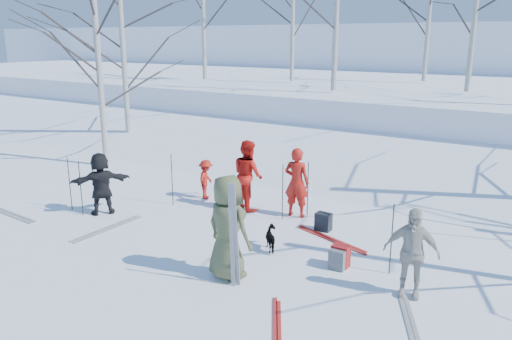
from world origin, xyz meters
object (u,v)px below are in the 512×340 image
Objects in this scene: skier_red_seated at (206,179)px; skier_grey_west at (101,183)px; skier_olive_center at (228,228)px; skier_redor_behind at (248,175)px; skier_red_north at (297,182)px; backpack_dark at (323,222)px; backpack_grey at (338,259)px; dog at (272,239)px; skier_cream_east at (411,253)px; backpack_red at (341,256)px.

skier_grey_west is at bearing 129.36° from skier_red_seated.
skier_redor_behind is (-1.79, 3.29, -0.07)m from skier_olive_center.
skier_red_seated is (-3.17, 3.35, -0.42)m from skier_olive_center.
skier_red_north is 4.21× the size of backpack_dark.
dog is at bearing 176.85° from backpack_grey.
skier_red_north is 2.69m from skier_red_seated.
skier_olive_center reaches higher than skier_redor_behind.
skier_red_seated is 3.76m from dog.
skier_olive_center is 4.67m from skier_grey_west.
backpack_grey is at bearing 126.58° from skier_red_north.
skier_cream_east is 1.53m from backpack_grey.
backpack_red is at bearing 136.29° from dog.
backpack_grey is (-0.00, -0.13, -0.02)m from backpack_red.
skier_red_seated is at bearing 156.99° from backpack_grey.
skier_redor_behind is 1.14× the size of skier_grey_west.
skier_grey_west is 6.09m from backpack_grey.
skier_red_seated is (-2.67, -0.11, -0.32)m from skier_red_north.
backpack_grey is 1.93m from backpack_dark.
backpack_red is 1.11× the size of backpack_grey.
skier_cream_east is at bearing -15.67° from backpack_red.
skier_red_seated is 1.84× the size of dog.
skier_red_north reaches higher than backpack_dark.
dog is 1.36× the size of backpack_red.
backpack_grey is (1.46, -0.08, -0.05)m from dog.
skier_grey_west is at bearing 23.66° from skier_red_north.
skier_grey_west is 3.83× the size of backpack_dark.
skier_red_seated is 3.66m from backpack_dark.
backpack_red is (1.51, 1.49, -0.74)m from skier_olive_center.
skier_olive_center reaches higher than skier_red_seated.
skier_red_north reaches higher than skier_grey_west.
skier_grey_west reaches higher than dog.
skier_red_seated is at bearing 27.21° from skier_redor_behind.
backpack_dark is (2.24, -0.32, -0.67)m from skier_redor_behind.
skier_redor_behind is at bearing 171.78° from backpack_dark.
skier_red_north is 1.10× the size of skier_grey_west.
skier_grey_west is at bearing -158.82° from backpack_dark.
skier_olive_center is 3.11m from skier_cream_east.
skier_cream_east is 3.67× the size of backpack_red.
skier_red_north is 4.71m from skier_grey_west.
skier_grey_west is at bearing 168.25° from skier_cream_east.
skier_cream_east is (6.07, -2.25, 0.24)m from skier_red_seated.
backpack_grey is at bearing -130.09° from skier_olive_center.
dog is 1.51× the size of backpack_grey.
dog is at bearing -177.98° from backpack_red.
backpack_red is (6.06, 0.46, -0.56)m from skier_grey_west.
skier_red_seated is at bearing 174.03° from backpack_dark.
skier_red_seated is 0.69× the size of skier_grey_west.
skier_cream_east is 7.45m from skier_grey_west.
skier_olive_center reaches higher than backpack_red.
skier_olive_center is 3.10m from backpack_dark.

